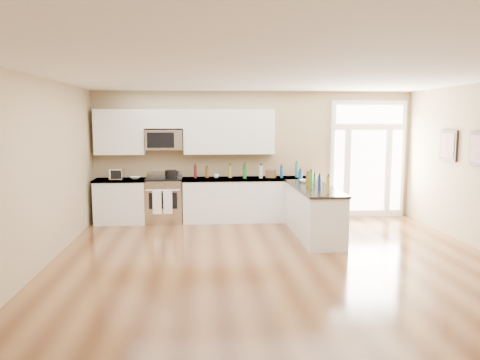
% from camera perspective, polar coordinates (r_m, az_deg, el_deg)
% --- Properties ---
extents(ground, '(8.00, 8.00, 0.00)m').
position_cam_1_polar(ground, '(6.70, 5.55, -11.64)').
color(ground, '#583218').
extents(room_shell, '(8.00, 8.00, 8.00)m').
position_cam_1_polar(room_shell, '(6.36, 5.74, 3.08)').
color(room_shell, tan).
rests_on(room_shell, ground).
extents(back_cabinet_left, '(1.10, 0.66, 0.94)m').
position_cam_1_polar(back_cabinet_left, '(10.23, -14.26, -2.68)').
color(back_cabinet_left, white).
rests_on(back_cabinet_left, ground).
extents(back_cabinet_right, '(2.85, 0.66, 0.94)m').
position_cam_1_polar(back_cabinet_right, '(10.13, 1.07, -2.56)').
color(back_cabinet_right, white).
rests_on(back_cabinet_right, ground).
extents(peninsula_cabinet, '(0.69, 2.32, 0.94)m').
position_cam_1_polar(peninsula_cabinet, '(8.90, 8.95, -4.05)').
color(peninsula_cabinet, white).
rests_on(peninsula_cabinet, ground).
extents(upper_cabinet_left, '(1.04, 0.33, 0.95)m').
position_cam_1_polar(upper_cabinet_left, '(10.23, -14.44, 5.69)').
color(upper_cabinet_left, white).
rests_on(upper_cabinet_left, room_shell).
extents(upper_cabinet_right, '(1.94, 0.33, 0.95)m').
position_cam_1_polar(upper_cabinet_right, '(10.09, -1.35, 5.90)').
color(upper_cabinet_right, white).
rests_on(upper_cabinet_right, room_shell).
extents(upper_cabinet_short, '(0.82, 0.33, 0.40)m').
position_cam_1_polar(upper_cabinet_short, '(10.11, -9.25, 7.37)').
color(upper_cabinet_short, white).
rests_on(upper_cabinet_short, room_shell).
extents(microwave, '(0.78, 0.41, 0.42)m').
position_cam_1_polar(microwave, '(10.08, -9.22, 4.87)').
color(microwave, silver).
rests_on(microwave, room_shell).
extents(entry_door, '(1.70, 0.10, 2.60)m').
position_cam_1_polar(entry_door, '(10.87, 15.29, 2.46)').
color(entry_door, white).
rests_on(entry_door, ground).
extents(wall_art_near, '(0.05, 0.58, 0.58)m').
position_cam_1_polar(wall_art_near, '(9.62, 24.08, 3.86)').
color(wall_art_near, black).
rests_on(wall_art_near, room_shell).
extents(wall_art_far, '(0.05, 0.58, 0.58)m').
position_cam_1_polar(wall_art_far, '(8.76, 27.19, 3.40)').
color(wall_art_far, black).
rests_on(wall_art_far, room_shell).
extents(kitchen_range, '(0.77, 0.68, 1.08)m').
position_cam_1_polar(kitchen_range, '(10.11, -9.21, -2.43)').
color(kitchen_range, silver).
rests_on(kitchen_range, ground).
extents(stockpot, '(0.27, 0.27, 0.19)m').
position_cam_1_polar(stockpot, '(9.95, -8.41, 0.73)').
color(stockpot, black).
rests_on(stockpot, kitchen_range).
extents(toaster_oven, '(0.30, 0.25, 0.24)m').
position_cam_1_polar(toaster_oven, '(10.06, -14.77, 0.70)').
color(toaster_oven, silver).
rests_on(toaster_oven, back_cabinet_left).
extents(cardboard_box, '(0.24, 0.21, 0.17)m').
position_cam_1_polar(cardboard_box, '(10.11, 3.79, 0.76)').
color(cardboard_box, brown).
rests_on(cardboard_box, back_cabinet_right).
extents(bowl_left, '(0.25, 0.25, 0.05)m').
position_cam_1_polar(bowl_left, '(10.10, -12.64, 0.26)').
color(bowl_left, white).
rests_on(bowl_left, back_cabinet_left).
extents(bowl_peninsula, '(0.23, 0.23, 0.06)m').
position_cam_1_polar(bowl_peninsula, '(9.37, 7.88, -0.13)').
color(bowl_peninsula, white).
rests_on(bowl_peninsula, peninsula_cabinet).
extents(cup_counter, '(0.12, 0.12, 0.09)m').
position_cam_1_polar(cup_counter, '(10.03, -2.92, 0.48)').
color(cup_counter, white).
rests_on(cup_counter, back_cabinet_right).
extents(counter_bottles, '(2.40, 2.46, 0.31)m').
position_cam_1_polar(counter_bottles, '(9.49, 3.91, 0.64)').
color(counter_bottles, '#19591E').
rests_on(counter_bottles, back_cabinet_right).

